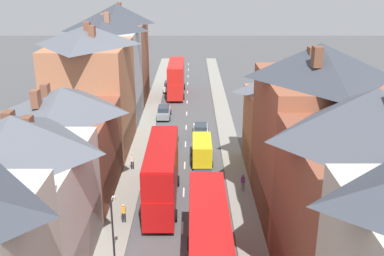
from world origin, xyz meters
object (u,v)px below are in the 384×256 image
double_decker_bus_mid_street (162,173)px  double_decker_bus_far_approaching (177,78)px  pedestrian_mid_left (124,212)px  delivery_van (203,149)px  double_decker_bus_lead (209,242)px  pedestrian_far_left (133,161)px  car_mid_black (201,130)px  car_near_silver (170,139)px  car_near_blue (204,181)px  street_lamp (114,233)px  pedestrian_mid_right (244,182)px  car_parked_left_a (165,112)px  car_parked_right_a (170,86)px

double_decker_bus_mid_street → double_decker_bus_far_approaching: size_ratio=1.00×
double_decker_bus_mid_street → pedestrian_mid_left: bearing=-129.9°
delivery_van → double_decker_bus_lead: bearing=-90.0°
double_decker_bus_mid_street → pedestrian_mid_left: 4.78m
double_decker_bus_lead → pedestrian_far_left: bearing=112.4°
double_decker_bus_far_approaching → pedestrian_far_left: size_ratio=6.71×
car_mid_black → double_decker_bus_far_approaching: bearing=100.4°
double_decker_bus_lead → pedestrian_far_left: (-7.04, 17.03, -1.78)m
car_mid_black → delivery_van: delivery_van is taller
double_decker_bus_mid_street → delivery_van: double_decker_bus_mid_street is taller
double_decker_bus_lead → car_mid_black: (0.01, 26.82, -2.01)m
car_near_silver → car_near_blue: bearing=-72.0°
pedestrian_far_left → street_lamp: size_ratio=0.29×
pedestrian_far_left → street_lamp: street_lamp is taller
pedestrian_mid_right → pedestrian_mid_left: bearing=-151.7°
pedestrian_mid_left → delivery_van: bearing=62.6°
double_decker_bus_far_approaching → double_decker_bus_lead: bearing=-85.6°
pedestrian_mid_right → double_decker_bus_lead: bearing=-106.2°
pedestrian_mid_right → car_parked_left_a: bearing=111.0°
street_lamp → car_near_blue: bearing=64.1°
double_decker_bus_far_approaching → car_near_blue: bearing=-83.9°
car_parked_left_a → car_parked_right_a: bearing=90.0°
car_parked_left_a → pedestrian_far_left: pedestrian_far_left is taller
delivery_van → pedestrian_mid_right: size_ratio=3.23×
double_decker_bus_mid_street → car_mid_black: size_ratio=2.46×
double_decker_bus_lead → car_parked_left_a: 34.68m
double_decker_bus_lead → car_parked_left_a: bearing=98.1°
car_near_silver → pedestrian_mid_left: bearing=-99.5°
double_decker_bus_far_approaching → pedestrian_mid_right: size_ratio=6.71×
pedestrian_far_left → pedestrian_mid_left: bearing=-86.7°
double_decker_bus_lead → car_parked_right_a: (-4.89, 48.93, -2.01)m
pedestrian_far_left → delivery_van: bearing=17.8°
double_decker_bus_lead → car_near_silver: bearing=98.6°
car_mid_black → pedestrian_mid_right: 15.01m
double_decker_bus_far_approaching → car_parked_left_a: 12.53m
car_parked_right_a → street_lamp: street_lamp is taller
car_mid_black → delivery_van: (0.00, -7.52, 0.54)m
car_mid_black → pedestrian_far_left: bearing=-125.7°
car_near_silver → car_parked_left_a: bearing=97.1°
car_parked_right_a → pedestrian_mid_left: pedestrian_mid_left is taller
car_parked_right_a → car_mid_black: bearing=-77.5°
double_decker_bus_lead → street_lamp: size_ratio=1.96×
street_lamp → car_mid_black: bearing=77.1°
double_decker_bus_far_approaching → delivery_van: (3.61, -27.28, -1.48)m
pedestrian_mid_left → street_lamp: (0.40, -6.48, 2.21)m
double_decker_bus_lead → car_near_blue: size_ratio=2.64×
double_decker_bus_mid_street → pedestrian_mid_left: double_decker_bus_mid_street is taller
car_near_blue → car_parked_left_a: car_parked_left_a is taller
double_decker_bus_far_approaching → pedestrian_mid_left: 39.88m
car_parked_left_a → pedestrian_mid_right: size_ratio=2.85×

